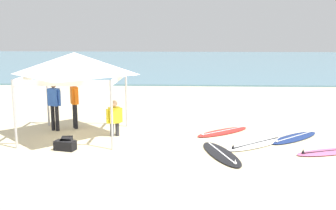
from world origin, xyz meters
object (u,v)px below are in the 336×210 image
person_yellow (114,117)px  gear_bag_by_pole (66,143)px  canopy_tent (74,64)px  person_orange (75,101)px  gear_bag_near_tent (65,145)px  surfboard_pink (328,152)px  surfboard_white (256,144)px  surfboard_black (221,154)px  surfboard_navy (294,138)px  surfboard_red (223,132)px  person_blue (54,103)px

person_yellow → gear_bag_by_pole: person_yellow is taller
canopy_tent → person_orange: canopy_tent is taller
canopy_tent → gear_bag_near_tent: (0.06, -1.54, -2.25)m
gear_bag_by_pole → person_orange: bearing=99.0°
canopy_tent → person_yellow: 2.12m
surfboard_pink → person_yellow: size_ratio=1.76×
canopy_tent → surfboard_white: (5.70, -0.74, -2.35)m
surfboard_black → person_yellow: person_yellow is taller
person_yellow → gear_bag_by_pole: bearing=-132.0°
surfboard_white → surfboard_pink: 2.05m
person_yellow → gear_bag_near_tent: bearing=-125.7°
surfboard_white → gear_bag_near_tent: size_ratio=3.81×
surfboard_navy → surfboard_pink: same height
canopy_tent → surfboard_pink: (7.63, -1.47, -2.35)m
gear_bag_by_pole → surfboard_black: bearing=-6.7°
surfboard_white → surfboard_red: bearing=121.8°
surfboard_red → surfboard_navy: size_ratio=0.99×
surfboard_red → person_blue: size_ratio=1.22×
person_blue → surfboard_navy: bearing=-5.0°
canopy_tent → surfboard_navy: bearing=0.3°
canopy_tent → surfboard_red: (4.81, 0.70, -2.35)m
surfboard_red → surfboard_black: same height
canopy_tent → gear_bag_by_pole: (0.01, -1.26, -2.25)m
surfboard_red → person_blue: 5.86m
surfboard_white → person_blue: size_ratio=1.34×
surfboard_black → person_orange: size_ratio=1.47×
canopy_tent → person_blue: 1.86m
surfboard_white → surfboard_black: (-1.13, -1.05, -0.00)m
person_yellow → surfboard_navy: bearing=-0.5°
person_orange → person_yellow: (1.59, -1.02, -0.33)m
surfboard_pink → person_blue: (-8.59, 2.21, 0.95)m
surfboard_red → surfboard_black: (-0.24, -2.49, -0.00)m
surfboard_red → gear_bag_near_tent: 5.25m
surfboard_pink → surfboard_navy: bearing=111.0°
surfboard_navy → gear_bag_by_pole: 7.15m
surfboard_navy → person_orange: bearing=171.8°
surfboard_red → surfboard_navy: same height
gear_bag_near_tent → surfboard_navy: bearing=12.7°
surfboard_black → gear_bag_near_tent: (-4.51, 0.26, 0.10)m
surfboard_white → gear_bag_by_pole: bearing=-174.8°
canopy_tent → surfboard_black: canopy_tent is taller
person_orange → gear_bag_by_pole: person_orange is taller
surfboard_navy → gear_bag_by_pole: (-7.03, -1.30, 0.10)m
person_orange → person_blue: bearing=-148.6°
canopy_tent → surfboard_navy: (7.04, 0.04, -2.35)m
person_yellow → person_blue: bearing=163.5°
surfboard_navy → gear_bag_near_tent: (-6.99, -1.58, 0.10)m
surfboard_red → person_orange: 5.28m
surfboard_white → person_orange: size_ratio=1.34×
person_yellow → gear_bag_by_pole: (-1.21, -1.35, -0.52)m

